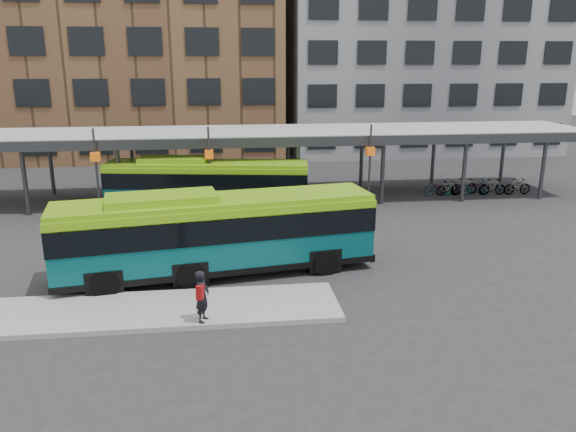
# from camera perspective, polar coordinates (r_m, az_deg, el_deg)

# --- Properties ---
(ground) EXTENTS (120.00, 120.00, 0.00)m
(ground) POSITION_cam_1_polar(r_m,az_deg,el_deg) (22.59, -0.38, -5.91)
(ground) COLOR #28282B
(ground) RESTS_ON ground
(boarding_island) EXTENTS (14.00, 3.00, 0.18)m
(boarding_island) POSITION_cam_1_polar(r_m,az_deg,el_deg) (19.92, -15.49, -9.32)
(boarding_island) COLOR gray
(boarding_island) RESTS_ON ground
(canopy) EXTENTS (40.00, 6.53, 4.80)m
(canopy) POSITION_cam_1_polar(r_m,az_deg,el_deg) (34.10, -2.99, 8.23)
(canopy) COLOR #999B9E
(canopy) RESTS_ON ground
(building_brick) EXTENTS (26.00, 14.00, 22.00)m
(building_brick) POSITION_cam_1_polar(r_m,az_deg,el_deg) (53.48, -15.90, 17.99)
(building_brick) COLOR brown
(building_brick) RESTS_ON ground
(building_grey) EXTENTS (24.00, 14.00, 20.00)m
(building_grey) POSITION_cam_1_polar(r_m,az_deg,el_deg) (56.00, 12.81, 17.03)
(building_grey) COLOR slate
(building_grey) RESTS_ON ground
(bus_front) EXTENTS (12.61, 4.56, 3.40)m
(bus_front) POSITION_cam_1_polar(r_m,az_deg,el_deg) (22.20, -7.34, -1.59)
(bus_front) COLOR #07494E
(bus_front) RESTS_ON ground
(bus_rear) EXTENTS (11.38, 4.09, 3.07)m
(bus_rear) POSITION_cam_1_polar(r_m,az_deg,el_deg) (31.67, -8.23, 3.28)
(bus_rear) COLOR #07494E
(bus_rear) RESTS_ON ground
(pedestrian) EXTENTS (0.59, 0.72, 1.72)m
(pedestrian) POSITION_cam_1_polar(r_m,az_deg,el_deg) (18.20, -8.69, -8.03)
(pedestrian) COLOR black
(pedestrian) RESTS_ON boarding_island
(bike_rack) EXTENTS (6.87, 1.23, 1.06)m
(bike_rack) POSITION_cam_1_polar(r_m,az_deg,el_deg) (37.39, 18.28, 2.80)
(bike_rack) COLOR slate
(bike_rack) RESTS_ON ground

